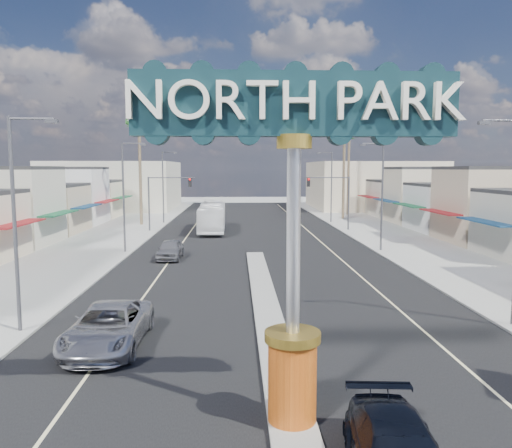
{
  "coord_description": "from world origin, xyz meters",
  "views": [
    {
      "loc": [
        -1.48,
        -10.75,
        6.91
      ],
      "look_at": [
        -0.56,
        12.15,
        4.35
      ],
      "focal_mm": 35.0,
      "sensor_mm": 36.0,
      "label": 1
    }
  ],
  "objects": [
    {
      "name": "ground",
      "position": [
        0.0,
        30.0,
        0.0
      ],
      "size": [
        160.0,
        160.0,
        0.0
      ],
      "primitive_type": "plane",
      "color": "gray",
      "rests_on": "ground"
    },
    {
      "name": "road",
      "position": [
        0.0,
        30.0,
        0.01
      ],
      "size": [
        20.0,
        120.0,
        0.01
      ],
      "primitive_type": "cube",
      "color": "black",
      "rests_on": "ground"
    },
    {
      "name": "median_island",
      "position": [
        0.0,
        14.0,
        0.08
      ],
      "size": [
        1.3,
        30.0,
        0.16
      ],
      "primitive_type": "cube",
      "color": "gray",
      "rests_on": "ground"
    },
    {
      "name": "sidewalk_left",
      "position": [
        -14.0,
        30.0,
        0.06
      ],
      "size": [
        8.0,
        120.0,
        0.12
      ],
      "primitive_type": "cube",
      "color": "gray",
      "rests_on": "ground"
    },
    {
      "name": "sidewalk_right",
      "position": [
        14.0,
        30.0,
        0.06
      ],
      "size": [
        8.0,
        120.0,
        0.12
      ],
      "primitive_type": "cube",
      "color": "gray",
      "rests_on": "ground"
    },
    {
      "name": "storefront_row_left",
      "position": [
        -24.0,
        43.0,
        3.0
      ],
      "size": [
        12.0,
        42.0,
        6.0
      ],
      "primitive_type": "cube",
      "color": "beige",
      "rests_on": "ground"
    },
    {
      "name": "storefront_row_right",
      "position": [
        24.0,
        43.0,
        3.0
      ],
      "size": [
        12.0,
        42.0,
        6.0
      ],
      "primitive_type": "cube",
      "color": "#B7B29E",
      "rests_on": "ground"
    },
    {
      "name": "backdrop_far_left",
      "position": [
        -22.0,
        75.0,
        4.0
      ],
      "size": [
        20.0,
        20.0,
        8.0
      ],
      "primitive_type": "cube",
      "color": "#B7B29E",
      "rests_on": "ground"
    },
    {
      "name": "backdrop_far_right",
      "position": [
        22.0,
        75.0,
        4.0
      ],
      "size": [
        20.0,
        20.0,
        8.0
      ],
      "primitive_type": "cube",
      "color": "beige",
      "rests_on": "ground"
    },
    {
      "name": "gateway_sign",
      "position": [
        0.0,
        1.98,
        5.93
      ],
      "size": [
        8.2,
        1.5,
        9.15
      ],
      "color": "#B8430E",
      "rests_on": "median_island"
    },
    {
      "name": "traffic_signal_left",
      "position": [
        -9.18,
        43.99,
        4.27
      ],
      "size": [
        5.09,
        0.45,
        6.0
      ],
      "color": "#47474C",
      "rests_on": "ground"
    },
    {
      "name": "traffic_signal_right",
      "position": [
        9.18,
        43.99,
        4.27
      ],
      "size": [
        5.09,
        0.45,
        6.0
      ],
      "color": "#47474C",
      "rests_on": "ground"
    },
    {
      "name": "streetlight_l_near",
      "position": [
        -10.43,
        10.0,
        5.07
      ],
      "size": [
        2.03,
        0.22,
        9.0
      ],
      "color": "#47474C",
      "rests_on": "ground"
    },
    {
      "name": "streetlight_l_mid",
      "position": [
        -10.43,
        30.0,
        5.07
      ],
      "size": [
        2.03,
        0.22,
        9.0
      ],
      "color": "#47474C",
      "rests_on": "ground"
    },
    {
      "name": "streetlight_l_far",
      "position": [
        -10.43,
        52.0,
        5.07
      ],
      "size": [
        2.03,
        0.22,
        9.0
      ],
      "color": "#47474C",
      "rests_on": "ground"
    },
    {
      "name": "streetlight_r_mid",
      "position": [
        10.43,
        30.0,
        5.07
      ],
      "size": [
        2.03,
        0.22,
        9.0
      ],
      "color": "#47474C",
      "rests_on": "ground"
    },
    {
      "name": "streetlight_r_far",
      "position": [
        10.43,
        52.0,
        5.07
      ],
      "size": [
        2.03,
        0.22,
        9.0
      ],
      "color": "#47474C",
      "rests_on": "ground"
    },
    {
      "name": "palm_left_far",
      "position": [
        -13.0,
        50.0,
        11.5
      ],
      "size": [
        2.6,
        2.6,
        13.1
      ],
      "color": "brown",
      "rests_on": "ground"
    },
    {
      "name": "palm_right_mid",
      "position": [
        13.0,
        56.0,
        10.6
      ],
      "size": [
        2.6,
        2.6,
        12.1
      ],
      "color": "brown",
      "rests_on": "ground"
    },
    {
      "name": "palm_right_far",
      "position": [
        15.0,
        62.0,
        12.39
      ],
      "size": [
        2.6,
        2.6,
        14.1
      ],
      "color": "brown",
      "rests_on": "ground"
    },
    {
      "name": "suv_left",
      "position": [
        -6.46,
        8.2,
        0.81
      ],
      "size": [
        2.76,
        5.87,
        1.62
      ],
      "primitive_type": "imported",
      "rotation": [
        0.0,
        0.0,
        -0.01
      ],
      "color": "#A4A3A8",
      "rests_on": "ground"
    },
    {
      "name": "car_parked_left",
      "position": [
        -6.54,
        27.17,
        0.75
      ],
      "size": [
        1.86,
        4.42,
        1.49
      ],
      "primitive_type": "imported",
      "rotation": [
        0.0,
        0.0,
        -0.02
      ],
      "color": "slate",
      "rests_on": "ground"
    },
    {
      "name": "city_bus",
      "position": [
        -4.12,
        43.94,
        1.59
      ],
      "size": [
        2.8,
        11.47,
        3.19
      ],
      "primitive_type": "imported",
      "rotation": [
        0.0,
        0.0,
        0.01
      ],
      "color": "white",
      "rests_on": "ground"
    }
  ]
}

